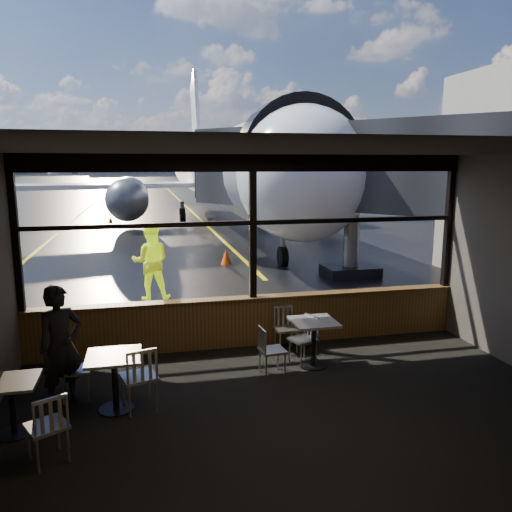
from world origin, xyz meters
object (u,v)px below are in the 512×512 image
object	(u,v)px
chair_near_e	(303,340)
cone_wing	(110,220)
jet_bridge	(330,191)
chair_near_w	(272,351)
passenger	(61,346)
chair_left_s	(47,427)
cafe_table_mid	(115,383)
cafe_table_near	(313,344)
chair_mid_s	(139,377)
cone_nose	(226,257)
cafe_table_left	(12,408)
chair_mid_w	(75,370)
chair_near_n	(286,329)
airliner	(224,122)
ground_crew	(151,262)

from	to	relation	value
chair_near_e	cone_wing	distance (m)	21.75
jet_bridge	chair_near_w	bearing A→B (deg)	-117.53
chair_near_e	passenger	world-z (taller)	passenger
chair_left_s	cone_wing	bearing A→B (deg)	64.34
cafe_table_mid	cafe_table_near	bearing A→B (deg)	14.89
chair_mid_s	cone_nose	distance (m)	10.19
cafe_table_left	chair_mid_w	distance (m)	1.08
chair_mid_s	cone_nose	world-z (taller)	chair_mid_s
cafe_table_mid	chair_near_e	bearing A→B (deg)	18.17
jet_bridge	passenger	size ratio (longest dim) A/B	6.75
cafe_table_left	passenger	world-z (taller)	passenger
cafe_table_near	chair_near_n	xyz separation A→B (m)	(-0.25, 0.78, 0.01)
passenger	airliner	bearing A→B (deg)	41.57
chair_near_n	cone_wing	xyz separation A→B (m)	(-4.21, 20.69, -0.18)
cafe_table_mid	cafe_table_left	world-z (taller)	cafe_table_mid
chair_near_e	chair_mid_w	bearing A→B (deg)	78.05
ground_crew	cafe_table_mid	bearing A→B (deg)	88.31
cafe_table_near	passenger	world-z (taller)	passenger
chair_left_s	passenger	world-z (taller)	passenger
chair_mid_s	cone_nose	size ratio (longest dim) A/B	1.87
chair_near_e	chair_near_w	bearing A→B (deg)	98.53
ground_crew	cone_nose	world-z (taller)	ground_crew
chair_near_n	cone_nose	bearing A→B (deg)	-93.61
chair_near_w	cone_nose	world-z (taller)	chair_near_w
cafe_table_left	chair_mid_s	size ratio (longest dim) A/B	0.76
chair_near_e	cafe_table_left	bearing A→B (deg)	87.96
chair_near_n	cone_wing	size ratio (longest dim) A/B	1.77
cafe_table_left	chair_near_w	world-z (taller)	chair_near_w
cafe_table_near	ground_crew	world-z (taller)	ground_crew
cafe_table_near	chair_mid_s	world-z (taller)	chair_mid_s
chair_near_e	cone_wing	size ratio (longest dim) A/B	1.81
cone_nose	chair_mid_s	bearing A→B (deg)	-106.17
airliner	cafe_table_mid	distance (m)	22.51
chair_left_s	passenger	distance (m)	1.49
airliner	cafe_table_near	distance (m)	21.22
passenger	cone_nose	distance (m)	10.17
cafe_table_mid	chair_mid_s	xyz separation A→B (m)	(0.32, -0.06, 0.07)
jet_bridge	cone_nose	distance (m)	4.23
ground_crew	cone_wing	bearing A→B (deg)	-79.02
airliner	chair_near_w	distance (m)	21.47
airliner	chair_mid_w	distance (m)	22.18
cafe_table_mid	passenger	size ratio (longest dim) A/B	0.46
chair_mid_s	chair_mid_w	bearing A→B (deg)	133.41
jet_bridge	chair_near_n	size ratio (longest dim) A/B	14.35
cone_nose	cone_wing	size ratio (longest dim) A/B	1.10
chair_near_w	chair_mid_w	xyz separation A→B (m)	(-2.95, -0.16, 0.03)
cone_nose	cafe_table_mid	bearing A→B (deg)	-107.97
chair_mid_w	cone_wing	distance (m)	21.83
airliner	chair_near_w	xyz separation A→B (m)	(-2.65, -20.67, -5.20)
chair_mid_w	cafe_table_left	bearing A→B (deg)	-39.43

